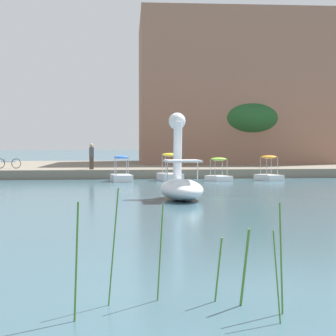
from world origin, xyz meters
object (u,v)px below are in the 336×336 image
swan_boat (181,181)px  pedal_boat_yellow (170,173)px  pedal_boat_lime (219,174)px  pedal_boat_orange (269,173)px  tree_broadleaf_left (244,119)px  pedal_boat_blue (121,175)px  bicycle_parked (8,163)px  person_on_path (91,155)px

swan_boat → pedal_boat_yellow: 11.54m
swan_boat → pedal_boat_lime: bearing=71.1°
pedal_boat_orange → pedal_boat_yellow: bearing=174.7°
pedal_boat_lime → pedal_boat_yellow: bearing=169.5°
swan_boat → pedal_boat_lime: size_ratio=1.79×
tree_broadleaf_left → pedal_boat_orange: bearing=-97.1°
pedal_boat_yellow → pedal_boat_orange: (5.92, -0.55, 0.01)m
pedal_boat_lime → pedal_boat_blue: bearing=179.7°
bicycle_parked → pedal_boat_blue: bearing=-34.4°
pedal_boat_blue → tree_broadleaf_left: bearing=49.8°
tree_broadleaf_left → person_on_path: tree_broadleaf_left is taller
pedal_boat_yellow → swan_boat: bearing=-94.5°
pedal_boat_blue → pedal_boat_lime: pedal_boat_blue is taller
pedal_boat_orange → tree_broadleaf_left: tree_broadleaf_left is taller
pedal_boat_lime → pedal_boat_orange: 3.06m
pedal_boat_blue → pedal_boat_yellow: (2.91, 0.50, 0.03)m
swan_boat → pedal_boat_yellow: swan_boat is taller
tree_broadleaf_left → person_on_path: size_ratio=5.30×
swan_boat → tree_broadleaf_left: bearing=70.2°
pedal_boat_blue → pedal_boat_orange: 8.83m
person_on_path → bicycle_parked: bearing=159.9°
swan_boat → pedal_boat_orange: (6.81, 10.95, -0.30)m
swan_boat → person_on_path: (-3.82, 13.99, 0.73)m
bicycle_parked → swan_boat: bearing=-59.8°
pedal_boat_blue → tree_broadleaf_left: (10.37, 12.25, 3.82)m
swan_boat → pedal_boat_orange: size_ratio=1.73×
person_on_path → bicycle_parked: size_ratio=0.96×
pedal_boat_orange → bicycle_parked: bearing=162.6°
pedal_boat_yellow → bicycle_parked: size_ratio=1.23×
swan_boat → person_on_path: bearing=105.3°
pedal_boat_yellow → pedal_boat_orange: pedal_boat_yellow is taller
swan_boat → pedal_boat_blue: 11.19m
pedal_boat_blue → person_on_path: (-1.81, 2.99, 1.06)m
tree_broadleaf_left → bicycle_parked: tree_broadleaf_left is taller
tree_broadleaf_left → pedal_boat_blue: bearing=-130.2°
pedal_boat_orange → tree_broadleaf_left: (1.54, 12.31, 3.79)m
pedal_boat_yellow → pedal_boat_lime: size_ratio=1.11×
pedal_boat_yellow → person_on_path: (-4.72, 2.49, 1.03)m
pedal_boat_yellow → tree_broadleaf_left: 14.43m
pedal_boat_yellow → bicycle_parked: (-10.22, 4.50, 0.48)m
pedal_boat_orange → person_on_path: size_ratio=1.21×
pedal_boat_yellow → person_on_path: 5.43m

